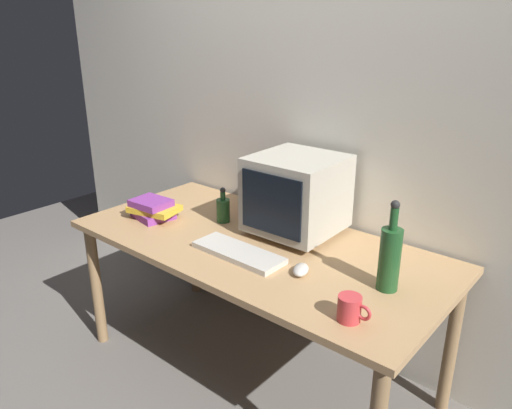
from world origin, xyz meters
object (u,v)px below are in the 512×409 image
(crt_monitor, at_px, (296,194))
(bottle_short, at_px, (223,209))
(mug, at_px, (350,309))
(metal_canister, at_px, (247,199))
(keyboard, at_px, (238,252))
(computer_mouse, at_px, (301,270))
(book_stack, at_px, (153,209))
(bottle_tall, at_px, (390,257))

(crt_monitor, distance_m, bottle_short, 0.40)
(mug, height_order, metal_canister, metal_canister)
(bottle_short, bearing_deg, metal_canister, 87.18)
(crt_monitor, bearing_deg, keyboard, -98.45)
(crt_monitor, bearing_deg, mug, -39.74)
(computer_mouse, relative_size, metal_canister, 0.67)
(computer_mouse, height_order, mug, mug)
(book_stack, relative_size, mug, 2.22)
(bottle_tall, distance_m, metal_canister, 0.94)
(crt_monitor, xyz_separation_m, mug, (0.56, -0.46, -0.15))
(bottle_tall, distance_m, book_stack, 1.22)
(computer_mouse, relative_size, book_stack, 0.37)
(bottle_tall, distance_m, bottle_short, 0.92)
(bottle_short, relative_size, book_stack, 0.66)
(computer_mouse, xyz_separation_m, metal_canister, (-0.60, 0.36, 0.06))
(computer_mouse, bearing_deg, crt_monitor, 106.25)
(bottle_tall, distance_m, mug, 0.28)
(crt_monitor, distance_m, mug, 0.74)
(keyboard, bearing_deg, book_stack, 177.67)
(keyboard, relative_size, metal_canister, 2.80)
(crt_monitor, distance_m, computer_mouse, 0.43)
(bottle_tall, xyz_separation_m, metal_canister, (-0.91, 0.25, -0.06))
(metal_canister, bearing_deg, computer_mouse, -31.19)
(bottle_tall, xyz_separation_m, mug, (-0.00, -0.27, -0.09))
(crt_monitor, height_order, mug, crt_monitor)
(mug, bearing_deg, computer_mouse, 153.04)
(bottle_short, relative_size, mug, 1.48)
(keyboard, relative_size, book_stack, 1.57)
(keyboard, distance_m, computer_mouse, 0.30)
(book_stack, relative_size, metal_canister, 1.78)
(keyboard, xyz_separation_m, book_stack, (-0.61, 0.03, 0.04))
(crt_monitor, distance_m, book_stack, 0.74)
(keyboard, height_order, computer_mouse, computer_mouse)
(computer_mouse, height_order, book_stack, book_stack)
(keyboard, distance_m, bottle_short, 0.39)
(crt_monitor, relative_size, book_stack, 1.48)
(bottle_short, height_order, metal_canister, bottle_short)
(keyboard, distance_m, metal_canister, 0.50)
(keyboard, relative_size, bottle_tall, 1.20)
(crt_monitor, relative_size, bottle_short, 2.23)
(keyboard, distance_m, book_stack, 0.61)
(bottle_tall, height_order, metal_canister, bottle_tall)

